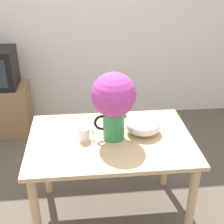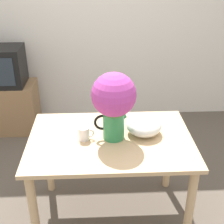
# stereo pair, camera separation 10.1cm
# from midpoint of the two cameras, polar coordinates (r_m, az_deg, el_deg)

# --- Properties ---
(wall_back) EXTENTS (8.00, 0.05, 2.60)m
(wall_back) POSITION_cam_midpoint_polar(r_m,az_deg,el_deg) (3.76, -3.38, 17.59)
(wall_back) COLOR silver
(wall_back) RESTS_ON ground_plane
(table) EXTENTS (1.18, 0.80, 0.75)m
(table) POSITION_cam_midpoint_polar(r_m,az_deg,el_deg) (2.31, 0.98, -7.24)
(table) COLOR tan
(table) RESTS_ON ground_plane
(flower_vase) EXTENTS (0.31, 0.31, 0.49)m
(flower_vase) POSITION_cam_midpoint_polar(r_m,az_deg,el_deg) (2.11, 1.69, 2.16)
(flower_vase) COLOR #2D844C
(flower_vase) RESTS_ON table
(coffee_mug) EXTENTS (0.11, 0.08, 0.09)m
(coffee_mug) POSITION_cam_midpoint_polar(r_m,az_deg,el_deg) (2.21, -3.80, -3.93)
(coffee_mug) COLOR white
(coffee_mug) RESTS_ON table
(white_bowl) EXTENTS (0.25, 0.25, 0.12)m
(white_bowl) POSITION_cam_midpoint_polar(r_m,az_deg,el_deg) (2.29, 7.10, -2.60)
(white_bowl) COLOR silver
(white_bowl) RESTS_ON table
(tv_stand) EXTENTS (0.72, 0.41, 0.59)m
(tv_stand) POSITION_cam_midpoint_polar(r_m,az_deg,el_deg) (3.87, -18.05, 0.83)
(tv_stand) COLOR #8E6B47
(tv_stand) RESTS_ON ground_plane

